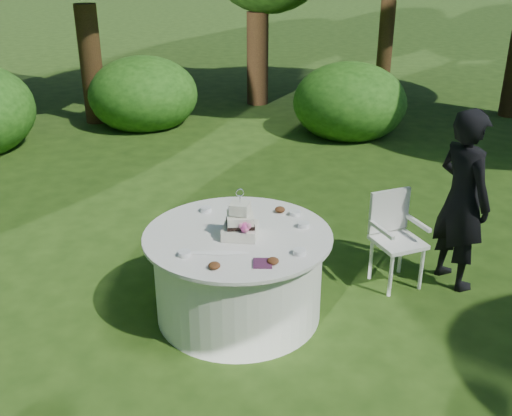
# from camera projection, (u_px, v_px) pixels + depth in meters

# --- Properties ---
(ground) EXTENTS (80.00, 80.00, 0.00)m
(ground) POSITION_uv_depth(u_px,v_px,m) (239.00, 313.00, 5.22)
(ground) COLOR #1E390F
(ground) RESTS_ON ground
(napkins) EXTENTS (0.14, 0.14, 0.02)m
(napkins) POSITION_uv_depth(u_px,v_px,m) (263.00, 263.00, 4.43)
(napkins) COLOR #4C2041
(napkins) RESTS_ON table
(feather_plume) EXTENTS (0.48, 0.07, 0.01)m
(feather_plume) POSITION_uv_depth(u_px,v_px,m) (218.00, 253.00, 4.59)
(feather_plume) COLOR white
(feather_plume) RESTS_ON table
(guest) EXTENTS (0.62, 0.72, 1.68)m
(guest) POSITION_uv_depth(u_px,v_px,m) (462.00, 200.00, 5.37)
(guest) COLOR black
(guest) RESTS_ON ground
(table) EXTENTS (1.56, 1.56, 0.77)m
(table) POSITION_uv_depth(u_px,v_px,m) (238.00, 274.00, 5.06)
(table) COLOR silver
(table) RESTS_ON ground
(cake) EXTENTS (0.30, 0.31, 0.41)m
(cake) POSITION_uv_depth(u_px,v_px,m) (240.00, 224.00, 4.81)
(cake) COLOR silver
(cake) RESTS_ON table
(chair) EXTENTS (0.53, 0.53, 0.88)m
(chair) POSITION_uv_depth(u_px,v_px,m) (394.00, 231.00, 5.52)
(chair) COLOR white
(chair) RESTS_ON ground
(votives) EXTENTS (1.04, 0.93, 0.04)m
(votives) POSITION_uv_depth(u_px,v_px,m) (258.00, 229.00, 4.93)
(votives) COLOR white
(votives) RESTS_ON table
(petal_cups) EXTENTS (0.60, 1.10, 0.05)m
(petal_cups) POSITION_uv_depth(u_px,v_px,m) (257.00, 243.00, 4.69)
(petal_cups) COLOR #562D16
(petal_cups) RESTS_ON table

